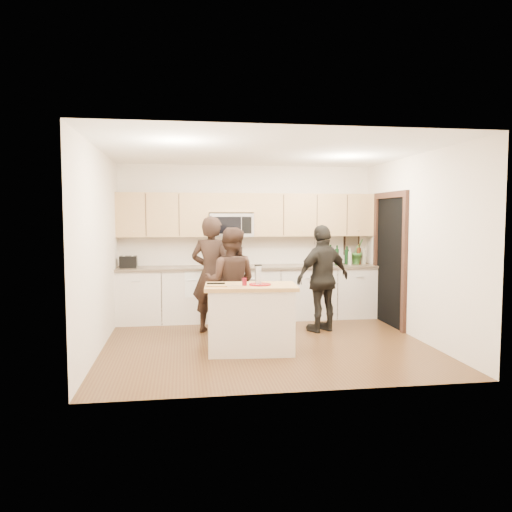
{
  "coord_description": "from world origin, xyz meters",
  "views": [
    {
      "loc": [
        -1.16,
        -6.87,
        1.8
      ],
      "look_at": [
        -0.08,
        0.35,
        1.22
      ],
      "focal_mm": 35.0,
      "sensor_mm": 36.0,
      "label": 1
    }
  ],
  "objects": [
    {
      "name": "red_plate",
      "position": [
        -0.15,
        -0.45,
        0.91
      ],
      "size": [
        0.29,
        0.29,
        0.02
      ],
      "primitive_type": "cylinder",
      "color": "maroon",
      "rests_on": "island"
    },
    {
      "name": "microwave",
      "position": [
        -0.31,
        1.8,
        1.65
      ],
      "size": [
        0.76,
        0.41,
        0.4
      ],
      "color": "silver",
      "rests_on": "ground"
    },
    {
      "name": "tongs",
      "position": [
        -0.73,
        -0.41,
        0.93
      ],
      "size": [
        0.24,
        0.05,
        0.02
      ],
      "primitive_type": "cube",
      "rotation": [
        0.0,
        0.0,
        -0.08
      ],
      "color": "black",
      "rests_on": "cutting_board"
    },
    {
      "name": "framed_picture",
      "position": [
        1.95,
        1.98,
        1.28
      ],
      "size": [
        0.3,
        0.03,
        0.38
      ],
      "color": "black",
      "rests_on": "ground"
    },
    {
      "name": "upper_cabinetry",
      "position": [
        0.03,
        1.83,
        1.84
      ],
      "size": [
        4.5,
        0.33,
        0.75
      ],
      "color": "tan",
      "rests_on": "ground"
    },
    {
      "name": "back_cabinetry",
      "position": [
        0.0,
        1.69,
        0.47
      ],
      "size": [
        4.5,
        0.66,
        0.94
      ],
      "color": "beige",
      "rests_on": "ground"
    },
    {
      "name": "cutting_board",
      "position": [
        -0.72,
        -0.48,
        0.91
      ],
      "size": [
        0.28,
        0.2,
        0.02
      ],
      "primitive_type": "cube",
      "rotation": [
        0.0,
        0.0,
        -0.08
      ],
      "color": "#AC7D47",
      "rests_on": "island"
    },
    {
      "name": "island",
      "position": [
        -0.27,
        -0.42,
        0.45
      ],
      "size": [
        1.25,
        0.8,
        0.9
      ],
      "rotation": [
        0.0,
        0.0,
        -0.08
      ],
      "color": "beige",
      "rests_on": "ground"
    },
    {
      "name": "knife",
      "position": [
        -0.51,
        -0.61,
        0.92
      ],
      "size": [
        0.21,
        0.04,
        0.01
      ],
      "primitive_type": "cube",
      "rotation": [
        0.0,
        0.0,
        -0.08
      ],
      "color": "silver",
      "rests_on": "cutting_board"
    },
    {
      "name": "woman_right",
      "position": [
        1.01,
        0.61,
        0.84
      ],
      "size": [
        1.06,
        0.76,
        1.67
      ],
      "primitive_type": "imported",
      "rotation": [
        0.0,
        0.0,
        3.55
      ],
      "color": "black",
      "rests_on": "ground"
    },
    {
      "name": "toaster",
      "position": [
        -2.05,
        1.67,
        1.04
      ],
      "size": [
        0.28,
        0.21,
        0.2
      ],
      "color": "black",
      "rests_on": "back_cabinetry"
    },
    {
      "name": "dish_towel",
      "position": [
        -0.95,
        1.5,
        0.8
      ],
      "size": [
        0.34,
        0.6,
        0.48
      ],
      "color": "white",
      "rests_on": "ground"
    },
    {
      "name": "room_shell",
      "position": [
        0.0,
        0.0,
        1.73
      ],
      "size": [
        4.52,
        4.02,
        2.71
      ],
      "color": "beige",
      "rests_on": "ground"
    },
    {
      "name": "woman_center",
      "position": [
        -0.45,
        0.46,
        0.82
      ],
      "size": [
        0.93,
        0.8,
        1.64
      ],
      "primitive_type": "imported",
      "rotation": [
        0.0,
        0.0,
        2.88
      ],
      "color": "black",
      "rests_on": "ground"
    },
    {
      "name": "box_grater",
      "position": [
        -0.17,
        -0.46,
        1.05
      ],
      "size": [
        0.09,
        0.06,
        0.26
      ],
      "color": "silver",
      "rests_on": "red_plate"
    },
    {
      "name": "bottle_cluster",
      "position": [
        1.76,
        1.7,
        1.11
      ],
      "size": [
        0.71,
        0.28,
        0.36
      ],
      "color": "black",
      "rests_on": "back_cabinetry"
    },
    {
      "name": "doorway",
      "position": [
        2.23,
        0.9,
        1.16
      ],
      "size": [
        0.06,
        1.25,
        2.2
      ],
      "color": "black",
      "rests_on": "ground"
    },
    {
      "name": "woman_left",
      "position": [
        -0.71,
        0.78,
        0.9
      ],
      "size": [
        0.77,
        0.65,
        1.81
      ],
      "primitive_type": "imported",
      "rotation": [
        0.0,
        0.0,
        2.75
      ],
      "color": "black",
      "rests_on": "ground"
    },
    {
      "name": "drink_glass",
      "position": [
        -0.36,
        -0.47,
        0.95
      ],
      "size": [
        0.06,
        0.06,
        0.1
      ],
      "primitive_type": "cylinder",
      "color": "maroon",
      "rests_on": "island"
    },
    {
      "name": "orchid",
      "position": [
        1.97,
        1.72,
        1.17
      ],
      "size": [
        0.32,
        0.31,
        0.46
      ],
      "primitive_type": "imported",
      "rotation": [
        0.0,
        0.0,
        0.54
      ],
      "color": "#356C2B",
      "rests_on": "back_cabinetry"
    },
    {
      "name": "floor",
      "position": [
        0.0,
        0.0,
        0.0
      ],
      "size": [
        4.5,
        4.5,
        0.0
      ],
      "primitive_type": "plane",
      "color": "#52391C",
      "rests_on": "ground"
    }
  ]
}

